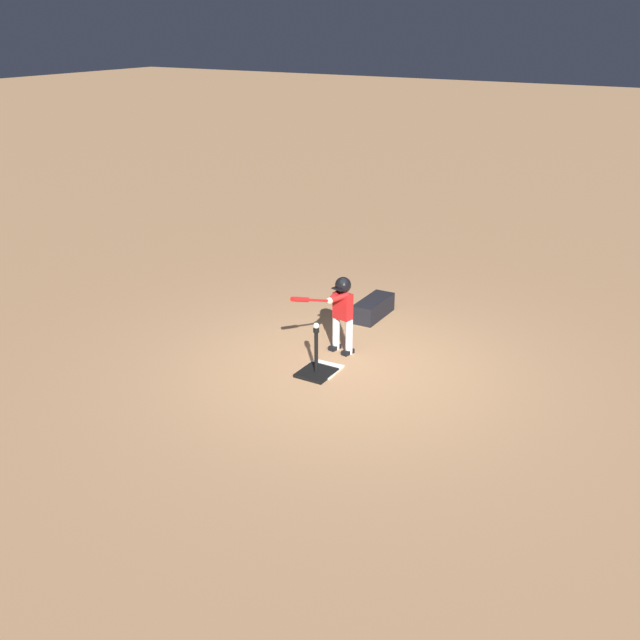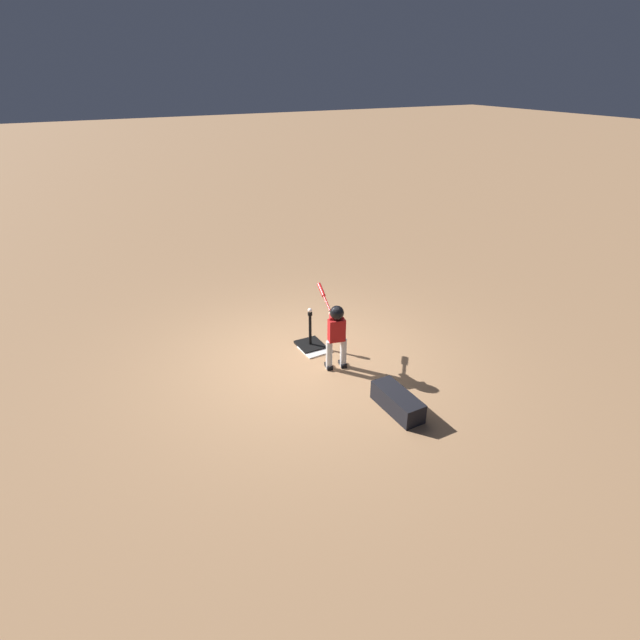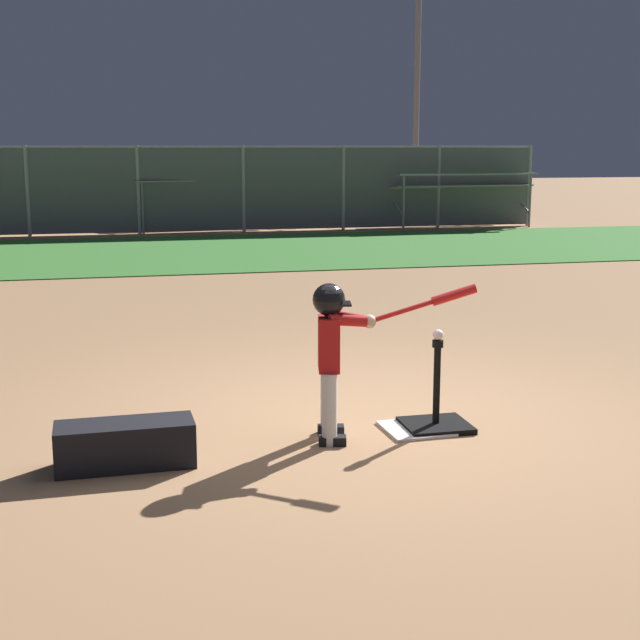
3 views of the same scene
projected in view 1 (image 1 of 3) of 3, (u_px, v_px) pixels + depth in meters
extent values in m
plane|color=#AD7F56|center=(350.00, 368.00, 9.68)|extent=(90.00, 90.00, 0.00)
cube|color=white|center=(322.00, 369.00, 9.63)|extent=(0.46, 0.46, 0.02)
cube|color=black|center=(316.00, 373.00, 9.50)|extent=(0.46, 0.41, 0.04)
cylinder|color=black|center=(316.00, 352.00, 9.39)|extent=(0.05, 0.05, 0.54)
cylinder|color=black|center=(316.00, 330.00, 9.28)|extent=(0.08, 0.08, 0.05)
cylinder|color=silver|center=(349.00, 337.00, 10.00)|extent=(0.12, 0.12, 0.48)
cube|color=black|center=(348.00, 352.00, 10.07)|extent=(0.19, 0.12, 0.06)
cylinder|color=silver|center=(336.00, 333.00, 10.14)|extent=(0.12, 0.12, 0.48)
cube|color=black|center=(335.00, 347.00, 10.21)|extent=(0.19, 0.12, 0.06)
cube|color=red|center=(343.00, 306.00, 9.91)|extent=(0.18, 0.27, 0.36)
sphere|color=#DBB293|center=(343.00, 286.00, 9.81)|extent=(0.18, 0.18, 0.18)
sphere|color=black|center=(343.00, 285.00, 9.80)|extent=(0.21, 0.21, 0.21)
cube|color=black|center=(339.00, 289.00, 9.75)|extent=(0.14, 0.18, 0.01)
cylinder|color=red|center=(339.00, 298.00, 9.74)|extent=(0.29, 0.20, 0.10)
cylinder|color=red|center=(334.00, 296.00, 9.79)|extent=(0.29, 0.10, 0.10)
sphere|color=#DBB293|center=(330.00, 301.00, 9.68)|extent=(0.09, 0.09, 0.09)
cylinder|color=red|center=(312.00, 300.00, 9.40)|extent=(0.68, 0.16, 0.24)
cylinder|color=red|center=(300.00, 299.00, 9.23)|extent=(0.31, 0.12, 0.15)
cylinder|color=black|center=(331.00, 301.00, 9.69)|extent=(0.04, 0.05, 0.05)
sphere|color=white|center=(316.00, 326.00, 9.26)|extent=(0.07, 0.07, 0.07)
cube|color=black|center=(373.00, 308.00, 11.28)|extent=(0.85, 0.34, 0.28)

